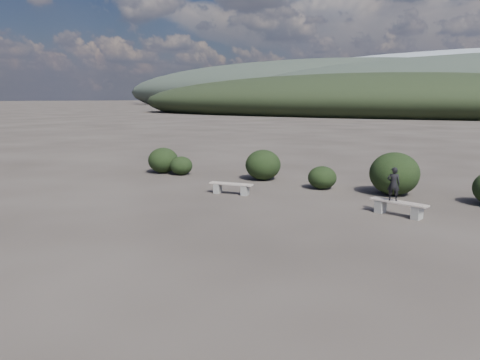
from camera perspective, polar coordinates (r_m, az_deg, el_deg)
The scene contains 9 objects.
ground at distance 11.80m, azimuth -11.59°, elevation -7.51°, with size 1200.00×1200.00×0.00m, color #302925.
bench_left at distance 17.24m, azimuth -1.10°, elevation -0.93°, with size 1.67×0.63×0.41m.
bench_right at distance 14.88m, azimuth 18.74°, elevation -3.14°, with size 1.79×0.77×0.44m.
seated_person at distance 14.83m, azimuth 18.21°, elevation -0.45°, with size 0.37×0.25×1.03m, color black.
shrub_a at distance 21.79m, azimuth -7.18°, elevation 1.75°, with size 1.04×1.04×0.85m, color black.
shrub_b at distance 20.26m, azimuth 2.83°, elevation 1.86°, with size 1.53×1.53×1.31m, color black.
shrub_c at distance 18.51m, azimuth 9.99°, elevation 0.29°, with size 1.12×1.12×0.89m, color black.
shrub_d at distance 17.97m, azimuth 18.31°, elevation 0.74°, with size 1.79×1.79×1.57m, color black.
shrub_f at distance 22.47m, azimuth -9.35°, elevation 2.39°, with size 1.42×1.42×1.20m, color black.
Camera 1 is at (7.78, -8.16, 3.49)m, focal length 35.00 mm.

